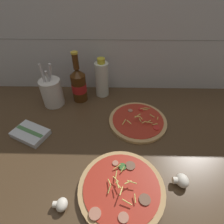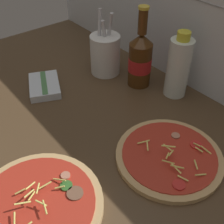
% 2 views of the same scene
% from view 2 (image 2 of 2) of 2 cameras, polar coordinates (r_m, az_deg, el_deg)
% --- Properties ---
extents(counter_slab, '(1.60, 0.90, 0.03)m').
position_cam_2_polar(counter_slab, '(0.71, -4.78, -10.46)').
color(counter_slab, '#4C3823').
rests_on(counter_slab, ground).
extents(tile_backsplash, '(1.60, 0.01, 0.60)m').
position_cam_2_polar(tile_backsplash, '(0.84, 21.76, 19.10)').
color(tile_backsplash, silver).
rests_on(tile_backsplash, ground).
extents(pizza_near, '(0.28, 0.28, 0.05)m').
position_cam_2_polar(pizza_near, '(0.64, -15.02, -17.91)').
color(pizza_near, tan).
rests_on(pizza_near, counter_slab).
extents(pizza_far, '(0.26, 0.26, 0.05)m').
position_cam_2_polar(pizza_far, '(0.72, 11.51, -8.77)').
color(pizza_far, tan).
rests_on(pizza_far, counter_slab).
extents(beer_bottle, '(0.08, 0.08, 0.26)m').
position_cam_2_polar(beer_bottle, '(0.92, 5.74, 10.67)').
color(beer_bottle, '#47280F').
rests_on(beer_bottle, counter_slab).
extents(oil_bottle, '(0.07, 0.07, 0.21)m').
position_cam_2_polar(oil_bottle, '(0.88, 13.32, 8.87)').
color(oil_bottle, silver).
rests_on(oil_bottle, counter_slab).
extents(utensil_crock, '(0.10, 0.10, 0.22)m').
position_cam_2_polar(utensil_crock, '(0.99, -1.39, 11.74)').
color(utensil_crock, silver).
rests_on(utensil_crock, counter_slab).
extents(dish_towel, '(0.17, 0.15, 0.03)m').
position_cam_2_polar(dish_towel, '(0.95, -13.56, 5.23)').
color(dish_towel, silver).
rests_on(dish_towel, counter_slab).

